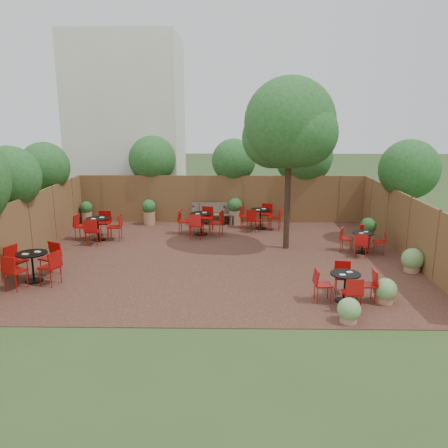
{
  "coord_description": "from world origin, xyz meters",
  "views": [
    {
      "loc": [
        0.44,
        -14.03,
        4.49
      ],
      "look_at": [
        0.18,
        0.5,
        1.0
      ],
      "focal_mm": 36.71,
      "sensor_mm": 36.0,
      "label": 1
    }
  ],
  "objects": [
    {
      "name": "park_bench_left",
      "position": [
        -0.54,
        4.62,
        0.47
      ],
      "size": [
        1.43,
        0.46,
        0.88
      ],
      "rotation": [
        0.0,
        0.0,
        0.0
      ],
      "color": "brown",
      "rests_on": "courtyard_paving"
    },
    {
      "name": "neighbour_building",
      "position": [
        -4.5,
        8.0,
        4.0
      ],
      "size": [
        5.0,
        4.0,
        8.0
      ],
      "primitive_type": "cube",
      "color": "silver",
      "rests_on": "ground"
    },
    {
      "name": "planters",
      "position": [
        -0.51,
        3.8,
        0.58
      ],
      "size": [
        11.33,
        3.81,
        1.1
      ],
      "color": "#9B704D",
      "rests_on": "courtyard_paving"
    },
    {
      "name": "fence_left",
      "position": [
        -6.0,
        0.0,
        1.0
      ],
      "size": [
        0.08,
        10.0,
        2.0
      ],
      "primitive_type": "cube",
      "color": "brown",
      "rests_on": "ground"
    },
    {
      "name": "fence_back",
      "position": [
        0.0,
        5.0,
        1.0
      ],
      "size": [
        12.0,
        0.08,
        2.0
      ],
      "primitive_type": "cube",
      "color": "brown",
      "rests_on": "ground"
    },
    {
      "name": "overhang_foliage",
      "position": [
        -1.87,
        2.16,
        2.69
      ],
      "size": [
        15.71,
        10.92,
        2.74
      ],
      "color": "#1C531A",
      "rests_on": "ground"
    },
    {
      "name": "low_shrubs",
      "position": [
        4.58,
        -2.77,
        0.32
      ],
      "size": [
        3.26,
        3.98,
        0.69
      ],
      "color": "#9B704D",
      "rests_on": "courtyard_paving"
    },
    {
      "name": "courtyard_paving",
      "position": [
        0.0,
        0.0,
        0.01
      ],
      "size": [
        12.0,
        10.0,
        0.02
      ],
      "primitive_type": "cube",
      "color": "#361916",
      "rests_on": "ground"
    },
    {
      "name": "ground",
      "position": [
        0.0,
        0.0,
        0.0
      ],
      "size": [
        80.0,
        80.0,
        0.0
      ],
      "primitive_type": "plane",
      "color": "#354F23",
      "rests_on": "ground"
    },
    {
      "name": "courtyard_tree",
      "position": [
        2.28,
        1.09,
        4.06
      ],
      "size": [
        3.01,
        2.96,
        5.69
      ],
      "rotation": [
        0.0,
        0.0,
        0.27
      ],
      "color": "black",
      "rests_on": "courtyard_paving"
    },
    {
      "name": "bistro_tables",
      "position": [
        -0.7,
        0.79,
        0.48
      ],
      "size": [
        11.34,
        8.86,
        0.95
      ],
      "color": "black",
      "rests_on": "courtyard_paving"
    },
    {
      "name": "park_bench_right",
      "position": [
        -0.19,
        4.62,
        0.47
      ],
      "size": [
        1.46,
        0.57,
        0.88
      ],
      "rotation": [
        0.0,
        0.0,
        0.08
      ],
      "color": "brown",
      "rests_on": "courtyard_paving"
    },
    {
      "name": "fence_right",
      "position": [
        6.0,
        0.0,
        1.0
      ],
      "size": [
        0.08,
        10.0,
        2.0
      ],
      "primitive_type": "cube",
      "color": "brown",
      "rests_on": "ground"
    }
  ]
}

